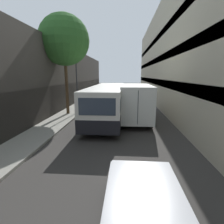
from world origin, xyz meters
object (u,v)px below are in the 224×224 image
(car_hatchback, at_px, (144,213))
(panel_van, at_px, (108,91))
(bus, at_px, (108,101))
(box_truck, at_px, (135,101))
(street_tree_left, at_px, (64,40))
(street_lamp, at_px, (76,54))

(car_hatchback, bearing_deg, panel_van, 97.28)
(bus, xyz_separation_m, box_truck, (2.35, -0.37, 0.10))
(bus, xyz_separation_m, street_tree_left, (-3.91, 1.00, 5.21))
(panel_van, relative_size, street_tree_left, 0.52)
(street_lamp, relative_size, street_tree_left, 0.92)
(bus, distance_m, street_tree_left, 6.59)
(car_hatchback, xyz_separation_m, panel_van, (-3.25, 25.40, 0.41))
(car_hatchback, relative_size, street_lamp, 0.51)
(panel_van, xyz_separation_m, street_lamp, (-1.81, -12.34, 4.53))
(box_truck, bearing_deg, street_tree_left, 167.66)
(car_hatchback, relative_size, box_truck, 0.57)
(panel_van, height_order, street_lamp, street_lamp)
(panel_van, bearing_deg, street_tree_left, -101.60)
(panel_van, bearing_deg, bus, -84.76)
(box_truck, xyz_separation_m, street_lamp, (-5.43, 1.88, 4.00))
(car_hatchback, relative_size, street_tree_left, 0.47)
(car_hatchback, xyz_separation_m, box_truck, (0.37, 11.19, 0.94))
(box_truck, distance_m, street_lamp, 7.00)
(street_tree_left, bearing_deg, street_lamp, 31.32)
(panel_van, distance_m, street_tree_left, 14.28)
(car_hatchback, height_order, street_tree_left, street_tree_left)
(panel_van, bearing_deg, street_lamp, -98.33)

